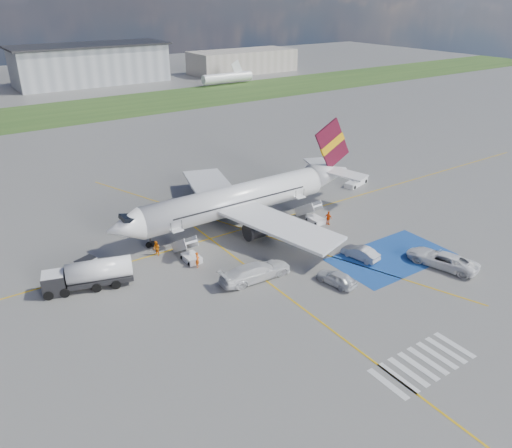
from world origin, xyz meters
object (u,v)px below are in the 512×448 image
(airliner, at_px, (245,197))
(van_white_a, at_px, (442,257))
(fuel_tanker, at_px, (89,277))
(van_white_b, at_px, (256,269))
(car_silver_b, at_px, (360,253))
(belt_loader, at_px, (356,183))
(car_silver_a, at_px, (336,278))
(gpu_cart, at_px, (86,267))

(airliner, height_order, van_white_a, airliner)
(fuel_tanker, xyz_separation_m, van_white_b, (15.16, -8.25, -0.06))
(car_silver_b, bearing_deg, belt_loader, -144.64)
(van_white_b, bearing_deg, car_silver_a, -129.08)
(gpu_cart, distance_m, belt_loader, 44.04)
(car_silver_a, height_order, van_white_a, van_white_a)
(gpu_cart, height_order, van_white_a, van_white_a)
(belt_loader, relative_size, car_silver_b, 1.17)
(car_silver_a, height_order, car_silver_b, car_silver_a)
(airliner, xyz_separation_m, car_silver_b, (5.28, -16.14, -2.65))
(airliner, xyz_separation_m, fuel_tanker, (-22.35, -4.85, -2.12))
(fuel_tanker, distance_m, car_silver_b, 29.85)
(airliner, distance_m, belt_loader, 22.41)
(fuel_tanker, height_order, gpu_cart, fuel_tanker)
(belt_loader, bearing_deg, car_silver_b, -149.77)
(belt_loader, height_order, van_white_a, van_white_a)
(car_silver_a, xyz_separation_m, van_white_b, (-6.38, 5.65, 0.45))
(van_white_a, bearing_deg, airliner, -78.81)
(car_silver_a, relative_size, van_white_b, 0.72)
(gpu_cart, bearing_deg, van_white_b, -58.56)
(airliner, bearing_deg, gpu_cart, -175.21)
(gpu_cart, bearing_deg, van_white_a, -52.69)
(gpu_cart, xyz_separation_m, belt_loader, (43.91, 3.36, -0.43))
(airliner, xyz_separation_m, gpu_cart, (-21.75, -1.82, -2.58))
(airliner, relative_size, belt_loader, 6.93)
(fuel_tanker, relative_size, gpu_cart, 3.67)
(fuel_tanker, bearing_deg, van_white_b, -12.62)
(gpu_cart, bearing_deg, airliner, -16.03)
(airliner, height_order, car_silver_b, airliner)
(belt_loader, xyz_separation_m, van_white_b, (-29.34, -14.64, 0.83))
(gpu_cart, relative_size, van_white_a, 0.42)
(car_silver_b, height_order, van_white_b, van_white_b)
(belt_loader, xyz_separation_m, car_silver_a, (-22.96, -20.28, 0.38))
(van_white_a, bearing_deg, belt_loader, -129.76)
(car_silver_a, relative_size, van_white_a, 0.75)
(van_white_a, distance_m, van_white_b, 20.95)
(belt_loader, bearing_deg, airliner, 167.88)
(airliner, height_order, belt_loader, airliner)
(van_white_a, bearing_deg, car_silver_b, -61.50)
(gpu_cart, xyz_separation_m, car_silver_b, (27.03, -14.31, -0.07))
(van_white_b, bearing_deg, gpu_cart, 54.68)
(car_silver_b, relative_size, van_white_a, 0.76)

